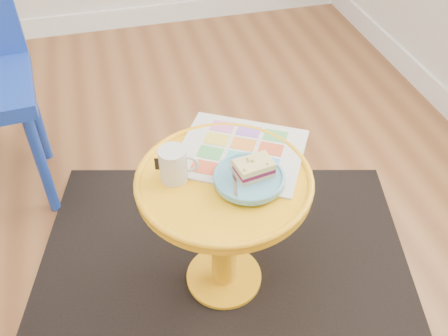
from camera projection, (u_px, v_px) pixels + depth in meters
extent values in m
plane|color=brown|center=(10.00, 328.00, 1.58)|extent=(4.00, 4.00, 0.00)
cube|color=white|center=(25.00, 29.00, 2.97)|extent=(4.00, 0.02, 0.12)
cube|color=black|center=(224.00, 278.00, 1.72)|extent=(1.54, 1.39, 0.01)
cylinder|color=#FFAF15|center=(224.00, 277.00, 1.71)|extent=(0.26, 0.26, 0.02)
cylinder|color=#FFAF15|center=(224.00, 234.00, 1.56)|extent=(0.08, 0.08, 0.43)
cylinder|color=#FFAF15|center=(224.00, 182.00, 1.41)|extent=(0.50, 0.50, 0.03)
cylinder|color=#1937A2|center=(43.00, 167.00, 1.82)|extent=(0.04, 0.04, 0.44)
cylinder|color=#1937A2|center=(36.00, 116.00, 2.05)|extent=(0.04, 0.04, 0.44)
cube|color=silver|center=(241.00, 152.00, 1.48)|extent=(0.47, 0.45, 0.01)
cylinder|color=silver|center=(173.00, 165.00, 1.37)|extent=(0.08, 0.08, 0.10)
torus|color=silver|center=(188.00, 164.00, 1.36)|extent=(0.06, 0.03, 0.06)
cylinder|color=#D1B78C|center=(172.00, 152.00, 1.34)|extent=(0.07, 0.07, 0.01)
cylinder|color=#5AA1BE|center=(249.00, 181.00, 1.38)|extent=(0.08, 0.08, 0.01)
cylinder|color=#5AA1BE|center=(249.00, 178.00, 1.37)|extent=(0.20, 0.20, 0.02)
cube|color=#D3BC8C|center=(254.00, 172.00, 1.37)|extent=(0.11, 0.08, 0.01)
cube|color=maroon|center=(254.00, 169.00, 1.36)|extent=(0.11, 0.08, 0.01)
cube|color=#EADB8C|center=(254.00, 164.00, 1.35)|extent=(0.11, 0.08, 0.02)
cube|color=silver|center=(235.00, 182.00, 1.35)|extent=(0.04, 0.11, 0.00)
cube|color=silver|center=(234.00, 165.00, 1.40)|extent=(0.03, 0.04, 0.00)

